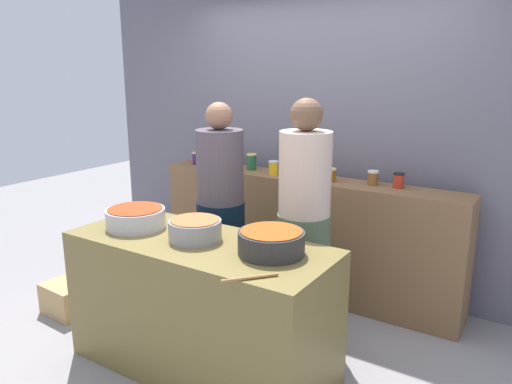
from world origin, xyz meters
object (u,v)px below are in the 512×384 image
at_px(wooden_spoon, 250,278).
at_px(preserve_jar_4, 287,168).
at_px(preserve_jar_3, 273,168).
at_px(preserve_jar_5, 302,168).
at_px(preserve_jar_7, 332,175).
at_px(preserve_jar_2, 252,162).
at_px(cooking_pot_left, 136,218).
at_px(preserve_jar_8, 373,178).
at_px(preserve_jar_1, 217,157).
at_px(cooking_pot_center, 195,230).
at_px(cooking_pot_right, 271,242).
at_px(preserve_jar_6, 321,173).
at_px(cook_in_cap, 304,235).
at_px(preserve_jar_9, 399,180).
at_px(preserve_jar_0, 197,158).
at_px(cook_with_tongs, 221,221).
at_px(bread_crate, 68,298).

bearing_deg(wooden_spoon, preserve_jar_4, 113.61).
height_order(preserve_jar_3, preserve_jar_4, preserve_jar_4).
bearing_deg(preserve_jar_4, preserve_jar_5, 33.07).
relative_size(preserve_jar_5, preserve_jar_7, 1.24).
xyz_separation_m(preserve_jar_2, cooking_pot_left, (0.02, -1.44, -0.15)).
height_order(preserve_jar_3, wooden_spoon, preserve_jar_3).
bearing_deg(preserve_jar_4, preserve_jar_8, 5.73).
xyz_separation_m(preserve_jar_1, preserve_jar_7, (1.23, -0.09, -0.02)).
bearing_deg(cooking_pot_center, cooking_pot_right, 5.85).
height_order(preserve_jar_7, wooden_spoon, preserve_jar_7).
distance_m(preserve_jar_6, cooking_pot_center, 1.40).
bearing_deg(preserve_jar_3, cook_in_cap, -45.71).
height_order(preserve_jar_6, preserve_jar_9, preserve_jar_9).
distance_m(preserve_jar_0, cooking_pot_center, 1.75).
distance_m(preserve_jar_0, preserve_jar_5, 1.09).
distance_m(preserve_jar_4, cook_with_tongs, 0.76).
xyz_separation_m(preserve_jar_7, cooking_pot_left, (-0.78, -1.39, -0.13)).
height_order(preserve_jar_6, cooking_pot_left, preserve_jar_6).
height_order(preserve_jar_6, cook_with_tongs, cook_with_tongs).
bearing_deg(preserve_jar_2, cooking_pot_left, -89.02).
bearing_deg(preserve_jar_8, preserve_jar_7, -169.37).
height_order(cooking_pot_center, cook_in_cap, cook_in_cap).
relative_size(preserve_jar_5, bread_crate, 0.38).
bearing_deg(preserve_jar_3, wooden_spoon, -62.85).
relative_size(preserve_jar_6, cook_in_cap, 0.06).
distance_m(preserve_jar_1, preserve_jar_2, 0.43).
bearing_deg(preserve_jar_7, preserve_jar_2, 176.60).
bearing_deg(preserve_jar_1, cooking_pot_left, -73.09).
relative_size(preserve_jar_8, wooden_spoon, 0.38).
bearing_deg(preserve_jar_2, preserve_jar_0, -173.85).
height_order(preserve_jar_8, cooking_pot_center, preserve_jar_8).
xyz_separation_m(preserve_jar_8, bread_crate, (-1.96, -1.43, -0.95)).
bearing_deg(cook_with_tongs, preserve_jar_6, 52.16).
xyz_separation_m(preserve_jar_7, cook_in_cap, (0.11, -0.69, -0.29)).
distance_m(preserve_jar_9, cooking_pot_left, 1.96).
bearing_deg(preserve_jar_6, preserve_jar_0, -179.02).
height_order(cooking_pot_center, cook_with_tongs, cook_with_tongs).
distance_m(preserve_jar_0, wooden_spoon, 2.39).
height_order(preserve_jar_4, preserve_jar_7, preserve_jar_4).
bearing_deg(preserve_jar_3, preserve_jar_1, 169.55).
height_order(preserve_jar_3, preserve_jar_6, preserve_jar_3).
bearing_deg(preserve_jar_7, preserve_jar_5, 168.92).
distance_m(preserve_jar_5, cooking_pot_center, 1.44).
bearing_deg(preserve_jar_9, preserve_jar_0, -177.34).
xyz_separation_m(preserve_jar_7, wooden_spoon, (0.32, -1.68, -0.19)).
xyz_separation_m(preserve_jar_3, cook_in_cap, (0.63, -0.65, -0.30)).
height_order(preserve_jar_1, preserve_jar_6, preserve_jar_1).
relative_size(preserve_jar_3, preserve_jar_5, 0.89).
bearing_deg(preserve_jar_0, wooden_spoon, -44.37).
relative_size(preserve_jar_1, cooking_pot_right, 0.37).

